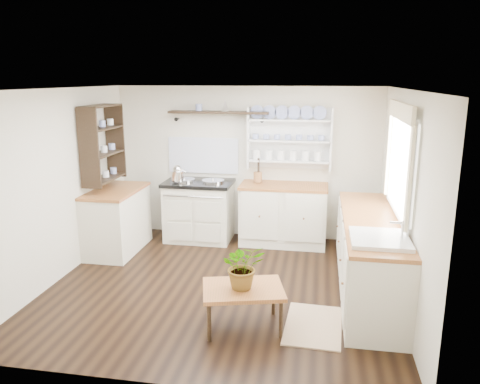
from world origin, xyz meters
name	(u,v)px	position (x,y,z in m)	size (l,w,h in m)	color
floor	(221,285)	(0.00, 0.00, 0.00)	(4.00, 3.80, 0.01)	black
wall_back	(247,163)	(0.00, 1.90, 1.15)	(4.00, 0.02, 2.30)	beige
wall_right	(403,200)	(2.00, 0.00, 1.15)	(0.02, 3.80, 2.30)	beige
wall_left	(59,185)	(-2.00, 0.00, 1.15)	(0.02, 3.80, 2.30)	beige
ceiling	(219,89)	(0.00, 0.00, 2.30)	(4.00, 3.80, 0.01)	white
window	(399,159)	(1.95, 0.15, 1.56)	(0.08, 1.55, 1.22)	white
aga_cooker	(199,210)	(-0.68, 1.57, 0.46)	(1.02, 0.71, 0.94)	beige
back_cabinets	(283,214)	(0.60, 1.60, 0.46)	(1.27, 0.63, 0.90)	beige
right_cabinets	(369,255)	(1.70, 0.10, 0.46)	(0.62, 2.43, 0.90)	beige
belfast_sink	(379,251)	(1.70, -0.65, 0.80)	(0.55, 0.60, 0.45)	white
left_cabinets	(117,220)	(-1.70, 0.90, 0.46)	(0.62, 1.13, 0.90)	beige
plate_rack	(290,138)	(0.65, 1.86, 1.56)	(1.20, 0.22, 0.90)	white
high_shelf	(219,113)	(-0.40, 1.78, 1.91)	(1.50, 0.29, 0.16)	black
left_shelving	(103,143)	(-1.84, 0.90, 1.55)	(0.28, 0.80, 1.05)	black
kettle	(178,173)	(-0.96, 1.45, 1.05)	(0.19, 0.19, 0.23)	silver
utensil_crock	(258,177)	(0.20, 1.68, 0.98)	(0.13, 0.13, 0.15)	#956236
center_table	(243,292)	(0.42, -0.90, 0.38)	(0.90, 0.74, 0.42)	brown
potted_plant	(243,266)	(0.42, -0.90, 0.65)	(0.41, 0.36, 0.46)	#3F7233
floor_rug	(313,325)	(1.11, -0.76, 0.01)	(0.55, 0.85, 0.02)	#81694B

